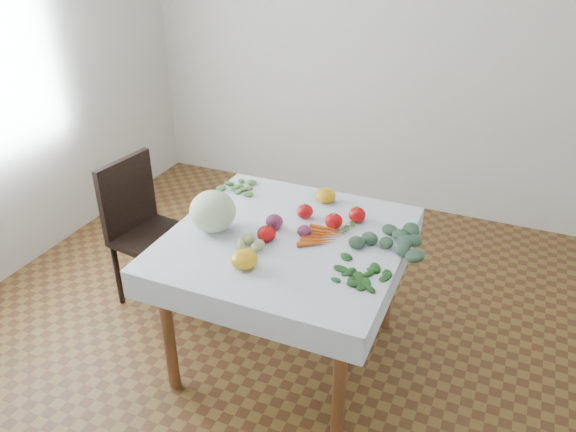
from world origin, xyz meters
name	(u,v)px	position (x,y,z in m)	size (l,w,h in m)	color
ground	(287,353)	(0.00, 0.00, 0.00)	(4.00, 4.00, 0.00)	brown
back_wall	(395,35)	(0.00, 2.00, 1.35)	(4.00, 0.04, 2.70)	silver
table	(286,254)	(0.00, 0.00, 0.65)	(1.00, 1.00, 0.75)	brown
tablecloth	(286,237)	(0.00, 0.00, 0.75)	(1.12, 1.12, 0.01)	white
chair	(143,222)	(-1.01, 0.18, 0.52)	(0.46, 0.46, 0.90)	black
cabbage	(213,211)	(-0.36, -0.08, 0.86)	(0.23, 0.23, 0.21)	beige
tomato_a	(305,211)	(0.01, 0.21, 0.79)	(0.08, 0.08, 0.07)	red
tomato_b	(357,215)	(0.27, 0.28, 0.79)	(0.09, 0.09, 0.08)	red
tomato_c	(267,234)	(-0.07, -0.07, 0.80)	(0.09, 0.09, 0.08)	red
tomato_d	(334,221)	(0.18, 0.17, 0.80)	(0.09, 0.09, 0.08)	red
heirloom_back	(326,196)	(0.05, 0.42, 0.80)	(0.11, 0.11, 0.08)	gold
heirloom_front	(244,259)	(-0.07, -0.32, 0.80)	(0.12, 0.12, 0.09)	gold
onion_a	(305,231)	(0.08, 0.03, 0.79)	(0.07, 0.07, 0.06)	#53173C
onion_b	(274,222)	(-0.09, 0.05, 0.79)	(0.09, 0.09, 0.07)	#53173C
tomatillo_cluster	(251,244)	(-0.11, -0.16, 0.78)	(0.12, 0.10, 0.04)	#AFC06E
carrot_bunch	(322,236)	(0.17, 0.05, 0.77)	(0.19, 0.24, 0.03)	orange
kale_bunch	(387,235)	(0.46, 0.17, 0.78)	(0.36, 0.28, 0.05)	#35583F
basil_bunch	(358,272)	(0.41, -0.16, 0.76)	(0.29, 0.21, 0.01)	#184D18
dill_bunch	(239,186)	(-0.46, 0.39, 0.77)	(0.21, 0.17, 0.02)	#4F863D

